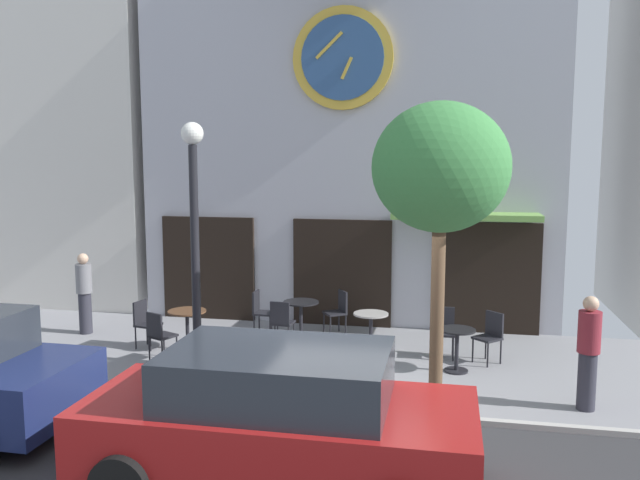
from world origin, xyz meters
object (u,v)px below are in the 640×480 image
at_px(cafe_chair_near_lamp, 281,320).
at_px(cafe_chair_outer, 444,328).
at_px(cafe_chair_by_entrance, 260,309).
at_px(pedestrian_maroon, 588,351).
at_px(street_lamp, 195,250).
at_px(cafe_table_center_left, 187,322).
at_px(cafe_table_rightmost, 301,311).
at_px(cafe_chair_mid_row, 490,333).
at_px(street_tree, 441,170).
at_px(cafe_chair_left_end, 159,333).
at_px(pedestrian_grey, 84,292).
at_px(cafe_chair_facing_wall, 338,309).
at_px(cafe_chair_under_awning, 145,320).
at_px(cafe_table_near_curb, 371,325).
at_px(cafe_table_leftmost, 457,344).
at_px(parked_car_red, 279,419).

bearing_deg(cafe_chair_near_lamp, cafe_chair_outer, 0.07).
relative_size(cafe_chair_by_entrance, pedestrian_maroon, 0.54).
xyz_separation_m(street_lamp, cafe_table_center_left, (-0.77, 1.39, -1.58)).
xyz_separation_m(cafe_table_rightmost, cafe_chair_mid_row, (3.66, -0.95, 0.01)).
bearing_deg(cafe_chair_mid_row, street_tree, -112.77).
height_order(cafe_chair_left_end, pedestrian_grey, pedestrian_grey).
height_order(cafe_chair_near_lamp, cafe_chair_facing_wall, same).
height_order(cafe_chair_under_awning, cafe_chair_facing_wall, same).
bearing_deg(cafe_table_near_curb, street_lamp, -143.53).
distance_m(cafe_chair_near_lamp, cafe_chair_by_entrance, 1.00).
bearing_deg(street_lamp, cafe_table_near_curb, 36.47).
bearing_deg(street_lamp, cafe_chair_near_lamp, 64.33).
distance_m(cafe_table_near_curb, cafe_table_leftmost, 1.78).
height_order(street_lamp, pedestrian_maroon, street_lamp).
xyz_separation_m(cafe_table_rightmost, cafe_chair_facing_wall, (0.71, 0.34, 0.01)).
bearing_deg(cafe_table_leftmost, cafe_table_near_curb, 151.81).
bearing_deg(pedestrian_maroon, cafe_chair_by_entrance, 153.18).
xyz_separation_m(cafe_chair_outer, cafe_chair_left_end, (-4.96, -1.30, 0.00)).
relative_size(cafe_table_rightmost, cafe_chair_facing_wall, 0.81).
xyz_separation_m(street_tree, cafe_chair_mid_row, (0.91, 2.16, -2.91)).
xyz_separation_m(cafe_table_center_left, cafe_chair_under_awning, (-0.86, -0.02, -0.01)).
height_order(cafe_table_center_left, cafe_chair_by_entrance, cafe_chair_by_entrance).
height_order(cafe_table_center_left, pedestrian_grey, pedestrian_grey).
bearing_deg(cafe_chair_facing_wall, cafe_chair_left_end, -139.61).
xyz_separation_m(street_tree, cafe_chair_under_awning, (-5.51, 1.79, -2.91)).
relative_size(cafe_table_near_curb, cafe_chair_facing_wall, 0.82).
bearing_deg(cafe_chair_facing_wall, cafe_chair_mid_row, -23.57).
xyz_separation_m(cafe_chair_left_end, parked_car_red, (3.21, -3.80, 0.23)).
height_order(cafe_table_near_curb, cafe_chair_near_lamp, cafe_chair_near_lamp).
height_order(street_lamp, cafe_chair_outer, street_lamp).
bearing_deg(cafe_chair_by_entrance, cafe_chair_outer, -11.63).
xyz_separation_m(cafe_table_rightmost, parked_car_red, (1.10, -5.86, 0.24)).
height_order(street_tree, cafe_table_rightmost, street_tree).
bearing_deg(street_tree, cafe_chair_outer, 87.76).
bearing_deg(pedestrian_grey, cafe_chair_mid_row, -2.27).
height_order(street_tree, pedestrian_maroon, street_tree).
bearing_deg(cafe_table_center_left, street_lamp, -61.10).
distance_m(cafe_table_leftmost, parked_car_red, 4.72).
bearing_deg(cafe_table_rightmost, cafe_table_leftmost, -27.15).
xyz_separation_m(cafe_table_leftmost, parked_car_red, (-1.97, -4.28, 0.27)).
bearing_deg(cafe_table_rightmost, cafe_chair_under_awning, -154.52).
xyz_separation_m(cafe_table_rightmost, cafe_table_near_curb, (1.51, -0.74, -0.02)).
relative_size(street_tree, cafe_table_center_left, 5.82).
relative_size(cafe_chair_mid_row, parked_car_red, 0.21).
relative_size(cafe_chair_under_awning, cafe_chair_facing_wall, 1.00).
bearing_deg(cafe_table_center_left, cafe_chair_under_awning, -178.95).
distance_m(cafe_table_leftmost, pedestrian_grey, 7.56).
bearing_deg(street_lamp, cafe_table_rightmost, 67.18).
height_order(street_tree, cafe_table_center_left, street_tree).
height_order(cafe_table_center_left, cafe_table_leftmost, cafe_table_center_left).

